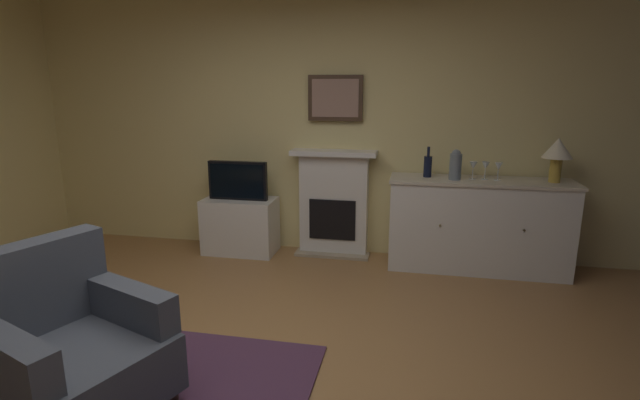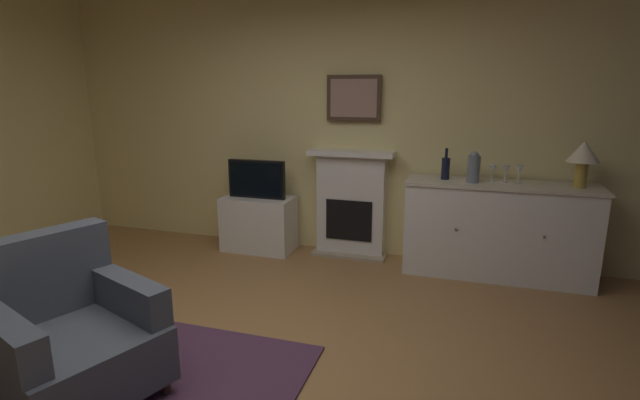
{
  "view_description": "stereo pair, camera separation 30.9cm",
  "coord_description": "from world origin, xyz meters",
  "px_view_note": "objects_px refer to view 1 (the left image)",
  "views": [
    {
      "loc": [
        0.96,
        -2.31,
        1.73
      ],
      "look_at": [
        0.37,
        0.63,
        1.0
      ],
      "focal_mm": 26.4,
      "sensor_mm": 36.0,
      "label": 1
    },
    {
      "loc": [
        1.26,
        -2.24,
        1.73
      ],
      "look_at": [
        0.37,
        0.63,
        1.0
      ],
      "focal_mm": 26.4,
      "sensor_mm": 36.0,
      "label": 2
    }
  ],
  "objects_px": {
    "tv_cabinet": "(240,226)",
    "wine_glass_center": "(485,166)",
    "wine_glass_left": "(473,166)",
    "wine_glass_right": "(498,167)",
    "framed_picture": "(335,98)",
    "table_lamp": "(558,151)",
    "vase_decorative": "(456,165)",
    "wine_bottle": "(428,166)",
    "fireplace_unit": "(334,203)",
    "sideboard_cabinet": "(478,225)",
    "tv_set": "(238,181)",
    "armchair": "(69,348)"
  },
  "relations": [
    {
      "from": "fireplace_unit",
      "to": "table_lamp",
      "type": "height_order",
      "value": "table_lamp"
    },
    {
      "from": "vase_decorative",
      "to": "tv_set",
      "type": "xyz_separation_m",
      "value": [
        -2.15,
        0.04,
        -0.24
      ]
    },
    {
      "from": "sideboard_cabinet",
      "to": "vase_decorative",
      "type": "relative_size",
      "value": 5.96
    },
    {
      "from": "fireplace_unit",
      "to": "wine_glass_center",
      "type": "bearing_deg",
      "value": -6.28
    },
    {
      "from": "sideboard_cabinet",
      "to": "wine_glass_right",
      "type": "relative_size",
      "value": 10.16
    },
    {
      "from": "sideboard_cabinet",
      "to": "tv_set",
      "type": "distance_m",
      "value": 2.42
    },
    {
      "from": "vase_decorative",
      "to": "tv_set",
      "type": "relative_size",
      "value": 0.45
    },
    {
      "from": "framed_picture",
      "to": "armchair",
      "type": "height_order",
      "value": "framed_picture"
    },
    {
      "from": "wine_glass_right",
      "to": "tv_cabinet",
      "type": "relative_size",
      "value": 0.22
    },
    {
      "from": "tv_set",
      "to": "armchair",
      "type": "bearing_deg",
      "value": -89.29
    },
    {
      "from": "wine_glass_right",
      "to": "wine_bottle",
      "type": "bearing_deg",
      "value": 176.25
    },
    {
      "from": "wine_bottle",
      "to": "wine_glass_center",
      "type": "height_order",
      "value": "wine_bottle"
    },
    {
      "from": "armchair",
      "to": "wine_bottle",
      "type": "bearing_deg",
      "value": 54.42
    },
    {
      "from": "fireplace_unit",
      "to": "vase_decorative",
      "type": "height_order",
      "value": "vase_decorative"
    },
    {
      "from": "wine_glass_center",
      "to": "vase_decorative",
      "type": "relative_size",
      "value": 0.59
    },
    {
      "from": "armchair",
      "to": "framed_picture",
      "type": "bearing_deg",
      "value": 71.42
    },
    {
      "from": "tv_cabinet",
      "to": "wine_glass_center",
      "type": "bearing_deg",
      "value": 0.06
    },
    {
      "from": "wine_glass_center",
      "to": "tv_cabinet",
      "type": "distance_m",
      "value": 2.53
    },
    {
      "from": "table_lamp",
      "to": "wine_glass_left",
      "type": "bearing_deg",
      "value": 179.35
    },
    {
      "from": "sideboard_cabinet",
      "to": "table_lamp",
      "type": "xyz_separation_m",
      "value": [
        0.63,
        0.0,
        0.72
      ]
    },
    {
      "from": "framed_picture",
      "to": "wine_glass_center",
      "type": "xyz_separation_m",
      "value": [
        1.45,
        -0.2,
        -0.61
      ]
    },
    {
      "from": "wine_glass_left",
      "to": "tv_set",
      "type": "relative_size",
      "value": 0.27
    },
    {
      "from": "sideboard_cabinet",
      "to": "wine_glass_left",
      "type": "xyz_separation_m",
      "value": [
        -0.08,
        0.01,
        0.56
      ]
    },
    {
      "from": "vase_decorative",
      "to": "tv_set",
      "type": "bearing_deg",
      "value": 178.89
    },
    {
      "from": "framed_picture",
      "to": "tv_cabinet",
      "type": "relative_size",
      "value": 0.73
    },
    {
      "from": "fireplace_unit",
      "to": "wine_glass_left",
      "type": "distance_m",
      "value": 1.43
    },
    {
      "from": "framed_picture",
      "to": "tv_set",
      "type": "distance_m",
      "value": 1.3
    },
    {
      "from": "tv_set",
      "to": "vase_decorative",
      "type": "bearing_deg",
      "value": -1.11
    },
    {
      "from": "fireplace_unit",
      "to": "wine_glass_left",
      "type": "relative_size",
      "value": 6.67
    },
    {
      "from": "tv_cabinet",
      "to": "wine_glass_left",
      "type": "bearing_deg",
      "value": -0.17
    },
    {
      "from": "wine_glass_right",
      "to": "tv_set",
      "type": "distance_m",
      "value": 2.55
    },
    {
      "from": "wine_glass_left",
      "to": "tv_set",
      "type": "height_order",
      "value": "wine_glass_left"
    },
    {
      "from": "wine_glass_left",
      "to": "tv_cabinet",
      "type": "height_order",
      "value": "wine_glass_left"
    },
    {
      "from": "wine_bottle",
      "to": "wine_glass_right",
      "type": "relative_size",
      "value": 1.76
    },
    {
      "from": "wine_bottle",
      "to": "tv_cabinet",
      "type": "distance_m",
      "value": 2.03
    },
    {
      "from": "wine_glass_left",
      "to": "wine_glass_right",
      "type": "bearing_deg",
      "value": -4.18
    },
    {
      "from": "framed_picture",
      "to": "table_lamp",
      "type": "height_order",
      "value": "framed_picture"
    },
    {
      "from": "wine_glass_center",
      "to": "wine_glass_right",
      "type": "bearing_deg",
      "value": -13.12
    },
    {
      "from": "fireplace_unit",
      "to": "table_lamp",
      "type": "relative_size",
      "value": 2.75
    },
    {
      "from": "wine_bottle",
      "to": "tv_cabinet",
      "type": "bearing_deg",
      "value": -179.45
    },
    {
      "from": "fireplace_unit",
      "to": "wine_glass_right",
      "type": "relative_size",
      "value": 6.67
    },
    {
      "from": "wine_bottle",
      "to": "wine_glass_center",
      "type": "xyz_separation_m",
      "value": [
        0.52,
        -0.02,
        0.01
      ]
    },
    {
      "from": "framed_picture",
      "to": "wine_glass_center",
      "type": "distance_m",
      "value": 1.59
    },
    {
      "from": "framed_picture",
      "to": "wine_glass_right",
      "type": "distance_m",
      "value": 1.69
    },
    {
      "from": "framed_picture",
      "to": "wine_glass_left",
      "type": "distance_m",
      "value": 1.49
    },
    {
      "from": "vase_decorative",
      "to": "tv_cabinet",
      "type": "relative_size",
      "value": 0.37
    },
    {
      "from": "framed_picture",
      "to": "wine_glass_right",
      "type": "xyz_separation_m",
      "value": [
        1.56,
        -0.23,
        -0.61
      ]
    },
    {
      "from": "table_lamp",
      "to": "vase_decorative",
      "type": "height_order",
      "value": "table_lamp"
    },
    {
      "from": "wine_glass_center",
      "to": "vase_decorative",
      "type": "bearing_deg",
      "value": -166.18
    },
    {
      "from": "wine_glass_left",
      "to": "wine_glass_right",
      "type": "xyz_separation_m",
      "value": [
        0.22,
        -0.02,
        0.0
      ]
    }
  ]
}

